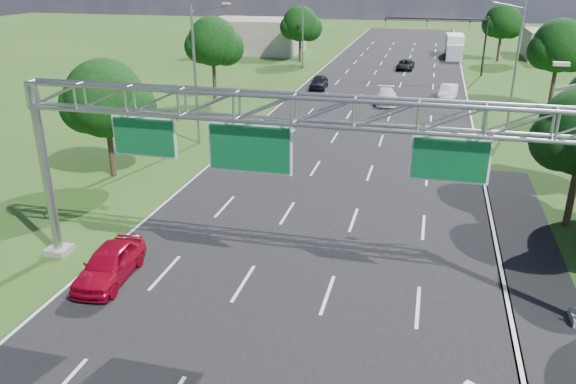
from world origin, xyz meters
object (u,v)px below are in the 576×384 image
(sign_gantry, at_px, (296,125))
(traffic_signal, at_px, (456,32))
(red_coupe, at_px, (109,264))
(box_truck, at_px, (454,47))

(sign_gantry, bearing_deg, traffic_signal, 82.32)
(sign_gantry, height_order, traffic_signal, sign_gantry)
(traffic_signal, xyz_separation_m, red_coupe, (-14.87, -54.52, -4.42))
(traffic_signal, distance_m, box_truck, 15.61)
(traffic_signal, bearing_deg, sign_gantry, -97.68)
(red_coupe, xyz_separation_m, box_truck, (15.39, 69.68, 0.77))
(traffic_signal, bearing_deg, box_truck, 88.03)
(red_coupe, bearing_deg, box_truck, 72.65)
(red_coupe, distance_m, box_truck, 71.37)
(box_truck, bearing_deg, red_coupe, -104.21)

